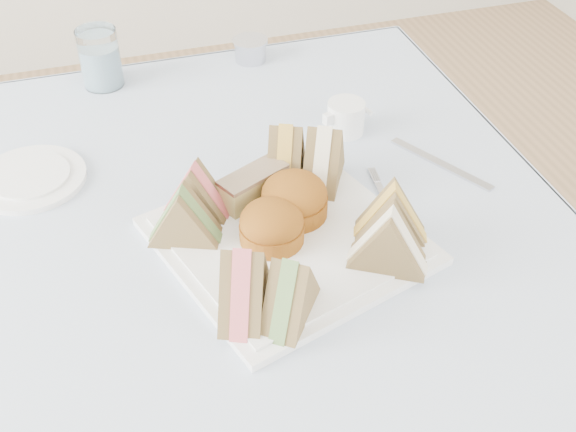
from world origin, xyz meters
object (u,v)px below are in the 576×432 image
object	(u,v)px
table	(225,392)
water_glass	(100,58)
creamer_jug	(346,118)
serving_plate	(288,241)

from	to	relation	value
table	water_glass	distance (m)	0.63
water_glass	creamer_jug	world-z (taller)	water_glass
serving_plate	creamer_jug	xyz separation A→B (m)	(0.17, 0.24, 0.02)
table	serving_plate	world-z (taller)	serving_plate
table	water_glass	xyz separation A→B (m)	(-0.10, 0.45, 0.43)
creamer_jug	water_glass	bearing A→B (deg)	125.03
table	creamer_jug	distance (m)	0.51
creamer_jug	table	bearing A→B (deg)	-164.78
table	creamer_jug	xyz separation A→B (m)	(0.27, 0.17, 0.40)
table	serving_plate	bearing A→B (deg)	-33.10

